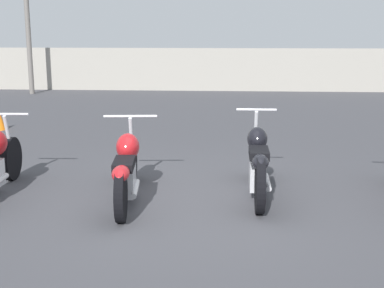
% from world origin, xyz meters
% --- Properties ---
extents(ground_plane, '(60.00, 60.00, 0.00)m').
position_xyz_m(ground_plane, '(0.00, 0.00, 0.00)').
color(ground_plane, '#424247').
extents(fence_back, '(40.00, 0.04, 1.44)m').
position_xyz_m(fence_back, '(0.00, 11.96, 0.72)').
color(fence_back, '#9E998E').
rests_on(fence_back, ground_plane).
extents(motorcycle_slot_2, '(0.73, 2.19, 0.97)m').
position_xyz_m(motorcycle_slot_2, '(-0.79, 0.12, 0.42)').
color(motorcycle_slot_2, black).
rests_on(motorcycle_slot_2, ground_plane).
extents(motorcycle_slot_3, '(0.55, 2.10, 1.05)m').
position_xyz_m(motorcycle_slot_3, '(0.85, 0.42, 0.44)').
color(motorcycle_slot_3, black).
rests_on(motorcycle_slot_3, ground_plane).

